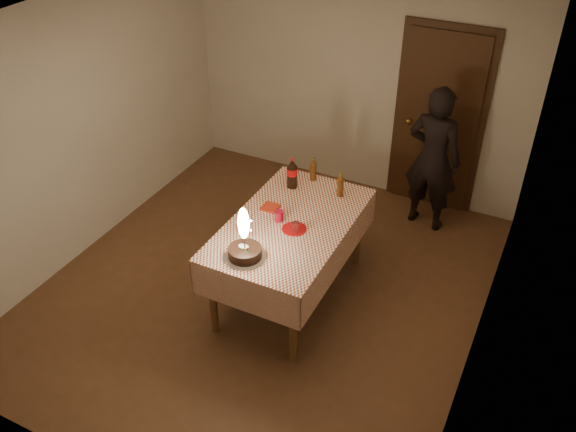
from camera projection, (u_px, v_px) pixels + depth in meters
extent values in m
cube|color=brown|center=(265.00, 287.00, 6.00)|extent=(4.00, 4.50, 0.01)
cube|color=beige|center=(356.00, 83.00, 6.92)|extent=(4.00, 0.04, 2.60)
cube|color=beige|center=(81.00, 348.00, 3.61)|extent=(4.00, 0.04, 2.60)
cube|color=beige|center=(83.00, 127.00, 5.99)|extent=(0.04, 4.50, 2.60)
cube|color=beige|center=(498.00, 235.00, 4.53)|extent=(0.04, 4.50, 2.60)
cube|color=silver|center=(257.00, 23.00, 4.52)|extent=(4.00, 4.50, 0.04)
cube|color=#472814|center=(438.00, 123.00, 6.69)|extent=(0.85, 0.05, 2.05)
sphere|color=#B28C33|center=(408.00, 121.00, 6.78)|extent=(0.06, 0.06, 0.06)
cube|color=brown|center=(290.00, 225.00, 5.46)|extent=(0.90, 1.60, 0.04)
cylinder|color=brown|center=(213.00, 297.00, 5.30)|extent=(0.07, 0.07, 0.80)
cylinder|color=brown|center=(293.00, 326.00, 5.01)|extent=(0.07, 0.07, 0.80)
cylinder|color=brown|center=(288.00, 211.00, 6.38)|extent=(0.07, 0.07, 0.80)
cylinder|color=brown|center=(358.00, 231.00, 6.10)|extent=(0.07, 0.07, 0.80)
cube|color=white|center=(290.00, 223.00, 5.44)|extent=(1.02, 1.72, 0.01)
cube|color=white|center=(244.00, 295.00, 4.92)|extent=(1.02, 0.01, 0.34)
cube|color=white|center=(328.00, 193.00, 6.17)|extent=(1.02, 0.01, 0.34)
cube|color=white|center=(242.00, 224.00, 5.73)|extent=(0.01, 1.72, 0.34)
cube|color=white|center=(342.00, 254.00, 5.36)|extent=(0.01, 1.72, 0.34)
cylinder|color=white|center=(245.00, 257.00, 5.03)|extent=(0.35, 0.35, 0.01)
cylinder|color=black|center=(245.00, 252.00, 5.01)|extent=(0.28, 0.28, 0.08)
cylinder|color=white|center=(244.00, 246.00, 5.00)|extent=(0.07, 0.07, 0.00)
sphere|color=red|center=(248.00, 249.00, 4.96)|extent=(0.02, 0.02, 0.02)
cube|color=#19721E|center=(249.00, 251.00, 4.95)|extent=(0.02, 0.01, 0.00)
cube|color=#19721E|center=(246.00, 251.00, 4.95)|extent=(0.01, 0.02, 0.00)
cylinder|color=#262628|center=(245.00, 242.00, 4.95)|extent=(0.01, 0.01, 0.12)
ellipsoid|color=#FFF2BF|center=(244.00, 223.00, 4.84)|extent=(0.09, 0.09, 0.29)
sphere|color=white|center=(244.00, 234.00, 4.90)|extent=(0.04, 0.04, 0.04)
cylinder|color=#B00C0D|center=(294.00, 229.00, 5.35)|extent=(0.22, 0.22, 0.01)
cylinder|color=#A80B23|center=(279.00, 216.00, 5.43)|extent=(0.08, 0.08, 0.10)
cylinder|color=silver|center=(296.00, 227.00, 5.30)|extent=(0.07, 0.07, 0.09)
cube|color=#B32A14|center=(270.00, 207.00, 5.62)|extent=(0.15, 0.15, 0.02)
cylinder|color=black|center=(292.00, 177.00, 5.87)|extent=(0.10, 0.10, 0.22)
cylinder|color=red|center=(292.00, 172.00, 5.84)|extent=(0.10, 0.10, 0.07)
cone|color=black|center=(292.00, 163.00, 5.79)|extent=(0.10, 0.10, 0.08)
cylinder|color=red|center=(292.00, 159.00, 5.76)|extent=(0.03, 0.03, 0.02)
cylinder|color=#592F0F|center=(313.00, 172.00, 5.99)|extent=(0.06, 0.06, 0.18)
cone|color=#592F0F|center=(313.00, 161.00, 5.92)|extent=(0.06, 0.06, 0.06)
cylinder|color=olive|center=(313.00, 158.00, 5.90)|extent=(0.02, 0.02, 0.02)
cylinder|color=#592F0F|center=(340.00, 187.00, 5.75)|extent=(0.06, 0.06, 0.18)
cone|color=#592F0F|center=(341.00, 177.00, 5.68)|extent=(0.06, 0.06, 0.06)
cylinder|color=olive|center=(341.00, 173.00, 5.66)|extent=(0.02, 0.02, 0.02)
imported|color=black|center=(433.00, 159.00, 6.45)|extent=(0.65, 0.47, 1.63)
cube|color=black|center=(446.00, 104.00, 6.21)|extent=(0.14, 0.11, 0.10)
cylinder|color=black|center=(449.00, 102.00, 6.26)|extent=(0.09, 0.09, 0.08)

